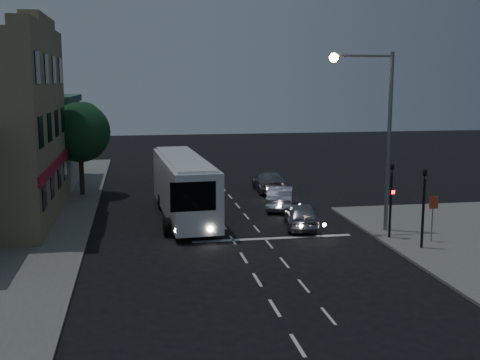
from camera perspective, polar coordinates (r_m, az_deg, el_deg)
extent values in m
plane|color=black|center=(27.68, -0.02, -6.80)|extent=(120.00, 120.00, 0.00)
cube|color=silver|center=(18.51, 5.50, -15.34)|extent=(0.12, 1.60, 0.01)
cube|color=silver|center=(21.19, 3.30, -12.02)|extent=(0.12, 1.60, 0.01)
cube|color=silver|center=(23.94, 1.65, -9.43)|extent=(0.12, 1.60, 0.01)
cube|color=silver|center=(26.74, 0.35, -7.38)|extent=(0.12, 1.60, 0.01)
cube|color=silver|center=(29.58, -0.69, -5.72)|extent=(0.12, 1.60, 0.01)
cube|color=silver|center=(32.45, -1.54, -4.35)|extent=(0.12, 1.60, 0.01)
cube|color=silver|center=(35.34, -2.25, -3.20)|extent=(0.12, 1.60, 0.01)
cube|color=silver|center=(38.25, -2.85, -2.23)|extent=(0.12, 1.60, 0.01)
cube|color=silver|center=(41.18, -3.36, -1.39)|extent=(0.12, 1.60, 0.01)
cube|color=silver|center=(44.11, -3.81, -0.67)|extent=(0.12, 1.60, 0.01)
cube|color=silver|center=(20.70, 8.38, -12.63)|extent=(0.10, 1.50, 0.01)
cube|color=silver|center=(23.38, 6.05, -9.95)|extent=(0.10, 1.50, 0.01)
cube|color=silver|center=(26.13, 4.23, -7.82)|extent=(0.10, 1.50, 0.01)
cube|color=silver|center=(28.93, 2.78, -6.08)|extent=(0.10, 1.50, 0.01)
cube|color=silver|center=(31.76, 1.59, -4.66)|extent=(0.10, 1.50, 0.01)
cube|color=silver|center=(34.63, 0.61, -3.46)|extent=(0.10, 1.50, 0.01)
cube|color=silver|center=(37.51, -0.23, -2.45)|extent=(0.10, 1.50, 0.01)
cube|color=silver|center=(40.41, -0.94, -1.59)|extent=(0.10, 1.50, 0.01)
cube|color=silver|center=(43.33, -1.56, -0.84)|extent=(0.10, 1.50, 0.01)
cube|color=silver|center=(46.25, -2.10, -0.18)|extent=(0.10, 1.50, 0.01)
cube|color=silver|center=(29.96, 3.11, -5.54)|extent=(8.00, 0.35, 0.01)
cube|color=white|center=(34.10, -5.36, -0.55)|extent=(3.00, 11.47, 3.03)
cube|color=white|center=(33.86, -5.40, 2.05)|extent=(2.60, 11.07, 0.17)
cube|color=black|center=(28.50, -4.47, -1.56)|extent=(2.18, 0.24, 1.42)
cube|color=black|center=(34.58, -3.47, 0.64)|extent=(0.57, 9.45, 0.85)
cube|color=black|center=(34.40, -7.42, 0.53)|extent=(0.57, 9.45, 0.85)
cube|color=#8C0208|center=(35.21, -3.52, -0.91)|extent=(0.32, 5.20, 1.32)
cube|color=#8C0208|center=(35.04, -7.43, -1.03)|extent=(0.32, 5.20, 1.32)
cylinder|color=black|center=(30.43, -6.94, -4.45)|extent=(0.38, 0.96, 0.95)
cylinder|color=black|center=(30.63, -2.51, -4.29)|extent=(0.38, 0.96, 0.95)
cylinder|color=black|center=(36.61, -7.47, -2.09)|extent=(0.38, 0.96, 0.95)
cylinder|color=black|center=(36.78, -3.79, -1.97)|extent=(0.38, 0.96, 0.95)
cylinder|color=black|center=(38.18, -7.58, -1.61)|extent=(0.38, 0.96, 0.95)
cylinder|color=black|center=(38.35, -4.04, -1.50)|extent=(0.38, 0.96, 0.95)
cylinder|color=#FFF2CC|center=(28.73, -6.01, -4.79)|extent=(0.25, 0.06, 0.25)
cylinder|color=#FFF2CC|center=(28.87, -2.82, -4.67)|extent=(0.25, 0.06, 0.25)
imported|color=gray|center=(31.96, 5.84, -3.36)|extent=(2.29, 4.26, 1.38)
imported|color=#9597AA|center=(36.66, 3.85, -1.64)|extent=(2.62, 4.51, 1.41)
imported|color=gray|center=(42.18, 2.77, -0.19)|extent=(2.12, 4.78, 1.36)
cylinder|color=black|center=(30.20, 14.08, -2.35)|extent=(0.12, 0.12, 3.20)
imported|color=black|center=(29.86, 14.24, 1.51)|extent=(0.15, 0.18, 0.90)
cube|color=black|center=(29.91, 14.27, -1.10)|extent=(0.25, 0.12, 0.30)
cube|color=#FF0C0C|center=(29.85, 14.33, -1.13)|extent=(0.16, 0.02, 0.18)
cylinder|color=black|center=(28.74, 16.97, -3.08)|extent=(0.12, 0.12, 3.20)
imported|color=black|center=(28.38, 17.17, 0.97)|extent=(0.18, 0.15, 0.90)
cylinder|color=slate|center=(30.19, 17.76, -3.69)|extent=(0.06, 0.06, 2.00)
cube|color=#AF351F|center=(29.94, 17.91, -2.04)|extent=(0.45, 0.03, 0.60)
cylinder|color=slate|center=(31.19, 13.93, 3.42)|extent=(0.20, 0.20, 9.00)
cylinder|color=slate|center=(30.48, 11.62, 11.47)|extent=(3.00, 0.12, 0.12)
sphere|color=#FFBF59|center=(29.97, 8.89, 11.39)|extent=(0.44, 0.44, 0.44)
cube|color=#7C704F|center=(34.63, -18.59, 13.32)|extent=(1.00, 12.00, 0.50)
cube|color=#7C704F|center=(34.67, -18.63, 14.14)|extent=(1.00, 6.00, 0.50)
cube|color=#A80F27|center=(34.77, -17.06, 1.39)|extent=(0.15, 12.00, 0.50)
cube|color=black|center=(30.50, -18.07, -1.27)|extent=(0.06, 1.30, 1.50)
cube|color=black|center=(33.42, -17.36, -0.33)|extent=(0.06, 1.30, 1.50)
cube|color=black|center=(36.36, -16.76, 0.47)|extent=(0.06, 1.30, 1.50)
cube|color=black|center=(39.31, -16.26, 1.14)|extent=(0.06, 1.30, 1.50)
cube|color=black|center=(30.11, -18.36, 4.35)|extent=(0.06, 1.30, 1.50)
cube|color=black|center=(33.07, -17.61, 4.80)|extent=(0.06, 1.30, 1.50)
cube|color=black|center=(36.04, -16.99, 5.18)|extent=(0.06, 1.30, 1.50)
cube|color=black|center=(39.01, -16.46, 5.51)|extent=(0.06, 1.30, 1.50)
cube|color=black|center=(30.01, -18.66, 10.06)|extent=(0.06, 1.30, 1.50)
cube|color=black|center=(32.98, -17.88, 10.00)|extent=(0.06, 1.30, 1.50)
cube|color=black|center=(35.96, -17.22, 9.95)|extent=(0.06, 1.30, 1.50)
cube|color=black|center=(38.94, -16.67, 9.91)|extent=(0.06, 1.30, 1.50)
cube|color=#B6AB93|center=(47.27, -20.78, 3.23)|extent=(9.00, 9.00, 6.00)
cube|color=#38544E|center=(47.06, -21.02, 7.16)|extent=(9.40, 9.40, 0.50)
cylinder|color=black|center=(41.81, -14.78, 0.58)|extent=(0.32, 0.32, 2.80)
sphere|color=#11471E|center=(41.48, -14.94, 4.40)|extent=(4.00, 4.00, 4.00)
sphere|color=#1F3D23|center=(42.01, -14.64, 5.43)|extent=(2.60, 2.60, 2.60)
sphere|color=#11471E|center=(40.88, -15.46, 4.87)|extent=(2.40, 2.40, 2.40)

